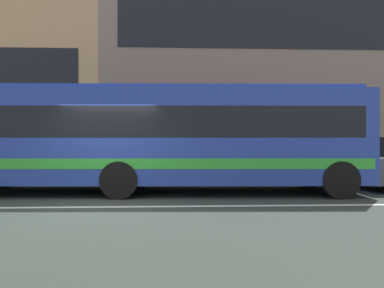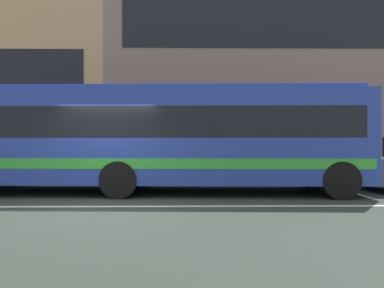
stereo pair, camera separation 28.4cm
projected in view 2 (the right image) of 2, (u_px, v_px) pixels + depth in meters
The scene contains 5 objects.
ground_plane at pixel (95, 207), 7.96m from camera, with size 160.00×160.00×0.00m, color #313B34.
lane_centre_line at pixel (95, 206), 7.96m from camera, with size 60.00×0.16×0.01m, color silver.
hedge_row_far at pixel (109, 167), 13.81m from camera, with size 14.54×1.10×0.97m, color #276124.
apartment_block_right at pixel (308, 66), 23.66m from camera, with size 25.66×11.20×13.50m.
transit_bus at pixel (153, 136), 10.25m from camera, with size 12.32×3.05×3.08m.
Camera 2 is at (2.14, -7.98, 1.51)m, focal length 31.93 mm.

